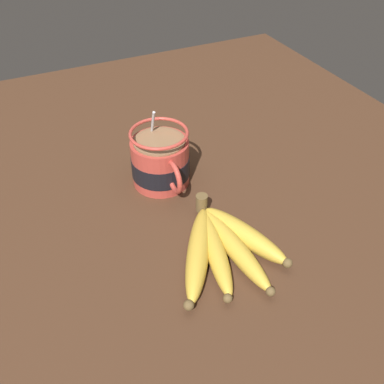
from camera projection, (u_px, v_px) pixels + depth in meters
The scene contains 3 objects.
table at pixel (160, 205), 76.82cm from camera, with size 122.56×122.56×3.22cm.
coffee_mug at pixel (161, 161), 76.56cm from camera, with size 15.56×10.54×13.59cm.
banana_bunch at pixel (222, 246), 64.82cm from camera, with size 21.18×19.03×4.00cm.
Camera 1 is at (54.34, -19.21, 52.78)cm, focal length 40.00 mm.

